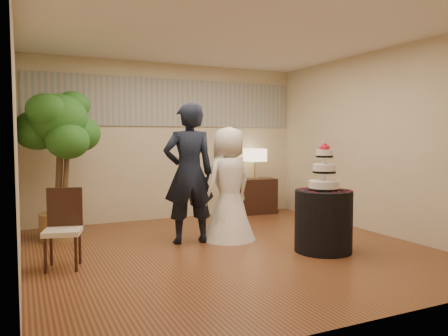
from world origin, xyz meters
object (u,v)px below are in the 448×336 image
bride (229,183)px  side_chair (63,229)px  wedding_cake (324,167)px  table_lamp (255,164)px  ficus_tree (59,163)px  cake_table (323,221)px  groom (189,173)px  console (255,196)px

bride → side_chair: bearing=-5.6°
wedding_cake → table_lamp: bearing=78.7°
bride → ficus_tree: bearing=-43.3°
cake_table → ficus_tree: 3.80m
cake_table → ficus_tree: ficus_tree is taller
ficus_tree → wedding_cake: bearing=-36.0°
table_lamp → ficus_tree: ficus_tree is taller
bride → cake_table: 1.45m
wedding_cake → side_chair: 3.25m
ficus_tree → side_chair: ficus_tree is taller
groom → bride: 0.62m
bride → console: 2.24m
ficus_tree → groom: bearing=-32.3°
bride → wedding_cake: (0.81, -1.13, 0.29)m
wedding_cake → console: 2.99m
groom → wedding_cake: (1.41, -1.17, 0.12)m
table_lamp → ficus_tree: size_ratio=0.26×
console → groom: bearing=-136.1°
console → table_lamp: table_lamp is taller
groom → wedding_cake: groom is taller
groom → side_chair: size_ratio=2.18×
console → table_lamp: (0.00, 0.00, 0.63)m
groom → ficus_tree: ficus_tree is taller
bride → wedding_cake: bride is taller
ficus_tree → bride: bearing=-25.7°
bride → console: (1.38, 1.70, -0.47)m
bride → table_lamp: bearing=-146.7°
wedding_cake → groom: bearing=140.2°
cake_table → ficus_tree: (-3.02, 2.19, 0.71)m
side_chair → bride: bearing=26.3°
wedding_cake → bride: bearing=125.8°
bride → cake_table: bride is taller
groom → ficus_tree: size_ratio=0.88×
console → bride: bearing=-125.1°
bride → table_lamp: size_ratio=2.81×
wedding_cake → console: size_ratio=0.75×
cake_table → wedding_cake: size_ratio=1.31×
console → table_lamp: 0.63m
cake_table → table_lamp: size_ratio=1.37×
table_lamp → cake_table: bearing=-101.3°
cake_table → table_lamp: bearing=78.7°
bride → table_lamp: bride is taller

